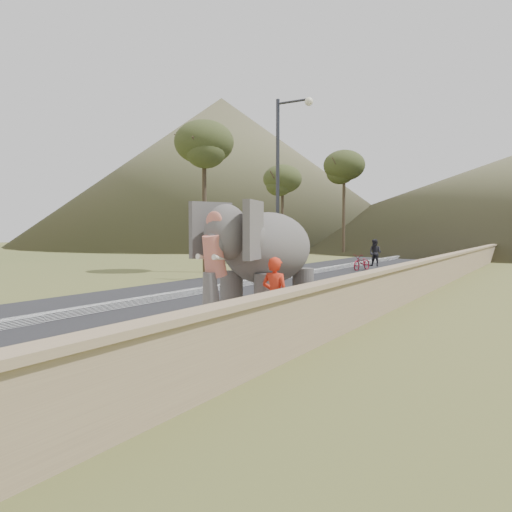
{
  "coord_description": "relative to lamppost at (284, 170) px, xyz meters",
  "views": [
    {
      "loc": [
        5.7,
        -7.14,
        2.26
      ],
      "look_at": [
        0.2,
        1.94,
        1.7
      ],
      "focal_mm": 35.0,
      "sensor_mm": 36.0,
      "label": 1
    }
  ],
  "objects": [
    {
      "name": "lamppost",
      "position": [
        0.0,
        0.0,
        0.0
      ],
      "size": [
        1.76,
        0.36,
        8.0
      ],
      "color": "#323237",
      "rests_on": "ground"
    },
    {
      "name": "motorcyclist",
      "position": [
        1.41,
        7.19,
        -4.2
      ],
      "size": [
        1.59,
        1.77,
        1.75
      ],
      "color": "maroon",
      "rests_on": "ground"
    },
    {
      "name": "signboard",
      "position": [
        0.19,
        -0.34,
        -3.23
      ],
      "size": [
        0.6,
        0.08,
        2.4
      ],
      "color": "#2D2D33",
      "rests_on": "ground"
    },
    {
      "name": "elephant_and_man",
      "position": [
        4.71,
        -9.58,
        -3.41
      ],
      "size": [
        2.24,
        3.74,
        2.65
      ],
      "color": "#645E5A",
      "rests_on": "ground"
    },
    {
      "name": "trees",
      "position": [
        7.82,
        16.33,
        -1.02
      ],
      "size": [
        47.93,
        28.11,
        9.42
      ],
      "color": "#473828",
      "rests_on": "ground"
    },
    {
      "name": "hill_left",
      "position": [
        -33.31,
        42.62,
        6.13
      ],
      "size": [
        60.0,
        60.0,
        22.0
      ],
      "primitive_type": "cone",
      "color": "brown",
      "rests_on": "ground"
    },
    {
      "name": "ground",
      "position": [
        4.69,
        -12.38,
        -4.87
      ],
      "size": [
        160.0,
        160.0,
        0.0
      ],
      "primitive_type": "plane",
      "color": "olive",
      "rests_on": "ground"
    },
    {
      "name": "walkway",
      "position": [
        4.69,
        -2.38,
        -4.8
      ],
      "size": [
        3.0,
        120.0,
        0.15
      ],
      "primitive_type": "cube",
      "color": "#9E9687",
      "rests_on": "ground"
    },
    {
      "name": "parapet",
      "position": [
        6.34,
        -2.38,
        -4.32
      ],
      "size": [
        0.3,
        120.0,
        1.1
      ],
      "primitive_type": "cube",
      "color": "tan",
      "rests_on": "ground"
    },
    {
      "name": "road",
      "position": [
        -0.31,
        -2.38,
        -4.86
      ],
      "size": [
        7.0,
        120.0,
        0.03
      ],
      "primitive_type": "cube",
      "color": "black",
      "rests_on": "ground"
    },
    {
      "name": "median",
      "position": [
        -0.31,
        -2.38,
        -4.76
      ],
      "size": [
        0.35,
        120.0,
        0.22
      ],
      "primitive_type": "cube",
      "color": "black",
      "rests_on": "ground"
    }
  ]
}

